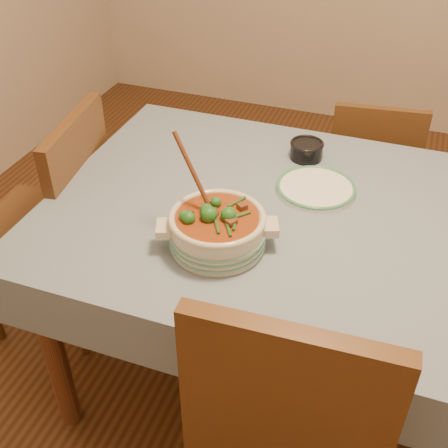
{
  "coord_description": "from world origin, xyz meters",
  "views": [
    {
      "loc": [
        0.18,
        -1.35,
        1.75
      ],
      "look_at": [
        -0.23,
        -0.23,
        0.85
      ],
      "focal_mm": 45.0,
      "sensor_mm": 36.0,
      "label": 1
    }
  ],
  "objects_px": {
    "condiment_bowl": "(307,149)",
    "chair_far": "(370,171)",
    "white_plate": "(316,188)",
    "chair_left": "(60,215)",
    "stew_casserole": "(217,227)",
    "dining_table": "(319,243)"
  },
  "relations": [
    {
      "from": "dining_table",
      "to": "white_plate",
      "type": "relative_size",
      "value": 5.9
    },
    {
      "from": "white_plate",
      "to": "dining_table",
      "type": "bearing_deg",
      "value": -70.01
    },
    {
      "from": "condiment_bowl",
      "to": "chair_left",
      "type": "xyz_separation_m",
      "value": [
        -0.83,
        -0.32,
        -0.27
      ]
    },
    {
      "from": "condiment_bowl",
      "to": "chair_left",
      "type": "height_order",
      "value": "chair_left"
    },
    {
      "from": "dining_table",
      "to": "stew_casserole",
      "type": "relative_size",
      "value": 5.04
    },
    {
      "from": "white_plate",
      "to": "chair_far",
      "type": "relative_size",
      "value": 0.36
    },
    {
      "from": "dining_table",
      "to": "white_plate",
      "type": "distance_m",
      "value": 0.18
    },
    {
      "from": "white_plate",
      "to": "chair_far",
      "type": "xyz_separation_m",
      "value": [
        0.12,
        0.7,
        -0.32
      ]
    },
    {
      "from": "white_plate",
      "to": "condiment_bowl",
      "type": "distance_m",
      "value": 0.21
    },
    {
      "from": "condiment_bowl",
      "to": "chair_far",
      "type": "xyz_separation_m",
      "value": [
        0.2,
        0.51,
        -0.34
      ]
    },
    {
      "from": "dining_table",
      "to": "chair_left",
      "type": "bearing_deg",
      "value": 179.21
    },
    {
      "from": "condiment_bowl",
      "to": "stew_casserole",
      "type": "bearing_deg",
      "value": -102.06
    },
    {
      "from": "dining_table",
      "to": "chair_left",
      "type": "distance_m",
      "value": 0.97
    },
    {
      "from": "chair_left",
      "to": "stew_casserole",
      "type": "bearing_deg",
      "value": 63.5
    },
    {
      "from": "white_plate",
      "to": "chair_left",
      "type": "distance_m",
      "value": 0.95
    },
    {
      "from": "dining_table",
      "to": "chair_far",
      "type": "relative_size",
      "value": 2.12
    },
    {
      "from": "chair_far",
      "to": "chair_left",
      "type": "xyz_separation_m",
      "value": [
        -1.03,
        -0.83,
        0.07
      ]
    },
    {
      "from": "dining_table",
      "to": "stew_casserole",
      "type": "distance_m",
      "value": 0.37
    },
    {
      "from": "condiment_bowl",
      "to": "chair_far",
      "type": "height_order",
      "value": "condiment_bowl"
    },
    {
      "from": "white_plate",
      "to": "chair_far",
      "type": "height_order",
      "value": "chair_far"
    },
    {
      "from": "stew_casserole",
      "to": "chair_far",
      "type": "height_order",
      "value": "stew_casserole"
    },
    {
      "from": "chair_far",
      "to": "stew_casserole",
      "type": "bearing_deg",
      "value": 66.12
    }
  ]
}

